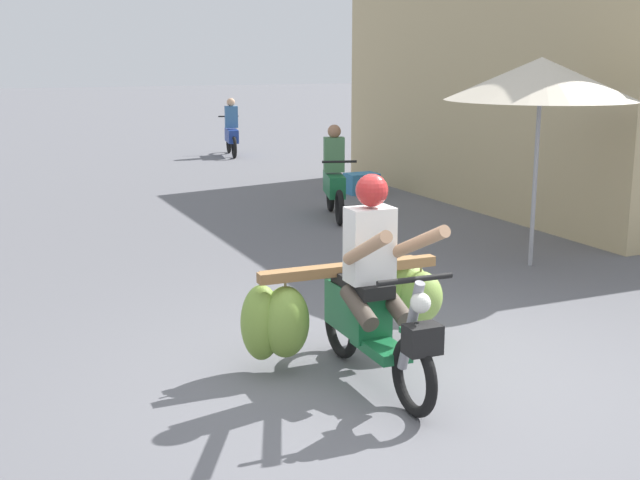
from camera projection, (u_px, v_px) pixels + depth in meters
ground_plane at (403, 387)px, 6.08m from camera, size 120.00×120.00×0.00m
motorbike_main_loaded at (360, 300)px, 6.37m from camera, size 1.77×1.85×1.58m
motorbike_distant_ahead_left at (231, 133)px, 19.86m from camera, size 0.57×1.61×1.40m
motorbike_distant_ahead_right at (334, 180)px, 12.34m from camera, size 0.68×1.57×1.40m
shopfront_building at (541, 81)px, 13.63m from camera, size 3.27×8.18×3.96m
market_umbrella_near_shop at (541, 79)px, 9.13m from camera, size 2.15×2.15×2.39m
produce_crate at (362, 183)px, 14.55m from camera, size 0.56×0.40×0.36m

